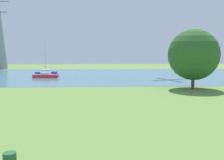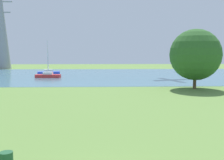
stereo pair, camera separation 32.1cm
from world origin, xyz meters
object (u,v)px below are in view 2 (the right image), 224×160
(sailboat_red, at_px, (48,75))
(sailboat_blue, at_px, (49,72))
(tree_west_far, at_px, (195,55))
(sailboat_green, at_px, (187,70))
(electricity_pylon, at_px, (2,27))

(sailboat_red, bearing_deg, sailboat_blue, 100.16)
(tree_west_far, bearing_deg, sailboat_blue, 134.75)
(tree_west_far, bearing_deg, sailboat_red, 143.92)
(sailboat_blue, distance_m, sailboat_green, 33.95)
(sailboat_green, xyz_separation_m, tree_west_far, (-8.77, -31.45, 4.17))
(sailboat_red, bearing_deg, tree_west_far, -36.08)
(sailboat_red, xyz_separation_m, tree_west_far, (23.09, -16.83, 4.16))
(sailboat_blue, relative_size, sailboat_green, 0.85)
(tree_west_far, height_order, electricity_pylon, electricity_pylon)
(sailboat_green, relative_size, electricity_pylon, 0.25)
(sailboat_red, relative_size, tree_west_far, 0.89)
(sailboat_green, bearing_deg, electricity_pylon, 164.46)
(sailboat_red, bearing_deg, electricity_pylon, 122.99)
(sailboat_blue, relative_size, sailboat_red, 0.72)
(electricity_pylon, bearing_deg, sailboat_red, -57.01)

